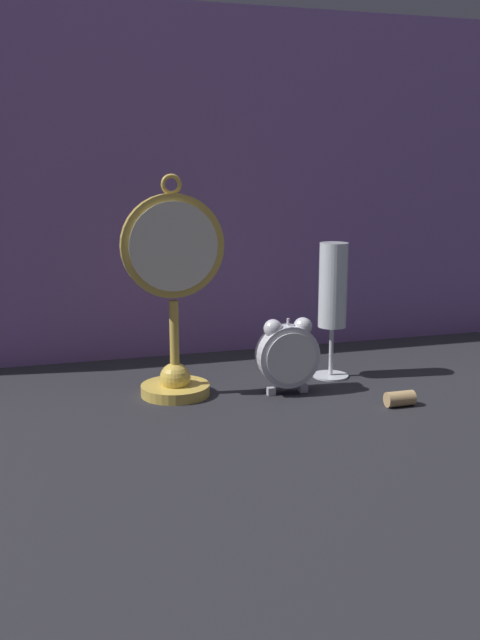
% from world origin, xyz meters
% --- Properties ---
extents(ground_plane, '(4.00, 4.00, 0.00)m').
position_xyz_m(ground_plane, '(0.00, 0.00, 0.00)').
color(ground_plane, '#232328').
extents(fabric_backdrop_drape, '(1.38, 0.01, 0.60)m').
position_xyz_m(fabric_backdrop_drape, '(0.00, 0.33, 0.30)').
color(fabric_backdrop_drape, '#8460A8').
rests_on(fabric_backdrop_drape, ground_plane).
extents(pocket_watch_on_stand, '(0.15, 0.10, 0.33)m').
position_xyz_m(pocket_watch_on_stand, '(-0.10, 0.09, 0.15)').
color(pocket_watch_on_stand, gold).
rests_on(pocket_watch_on_stand, ground_plane).
extents(alarm_clock_twin_bell, '(0.09, 0.03, 0.12)m').
position_xyz_m(alarm_clock_twin_bell, '(0.07, 0.05, 0.06)').
color(alarm_clock_twin_bell, silver).
rests_on(alarm_clock_twin_bell, ground_plane).
extents(champagne_flute, '(0.06, 0.06, 0.22)m').
position_xyz_m(champagne_flute, '(0.16, 0.11, 0.14)').
color(champagne_flute, silver).
rests_on(champagne_flute, ground_plane).
extents(wine_cork, '(0.04, 0.02, 0.02)m').
position_xyz_m(wine_cork, '(0.20, -0.05, 0.01)').
color(wine_cork, tan).
rests_on(wine_cork, ground_plane).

